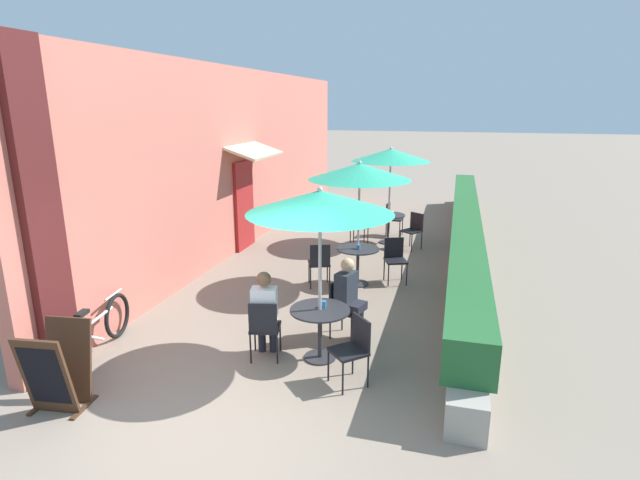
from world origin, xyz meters
The scene contains 24 objects.
ground_plane centered at (0.00, 0.00, 0.00)m, with size 120.00×120.00×0.00m, color gray.
cafe_facade_wall centered at (-2.54, 7.20, 2.09)m, with size 0.98×14.68×4.20m.
planter_hedge centered at (2.75, 7.24, 0.54)m, with size 0.60×13.68×1.01m.
patio_table_near centered at (0.82, 1.78, 0.54)m, with size 0.82×0.82×0.73m.
patio_umbrella_near centered at (0.82, 1.78, 2.19)m, with size 1.91×1.91×2.39m.
cafe_chair_near_left centered at (1.39, 1.29, 0.52)m, with size 0.57×0.57×0.87m.
cafe_chair_near_right centered at (0.96, 2.52, 0.52)m, with size 0.50×0.50×0.87m.
seated_patron_near_right centered at (1.07, 2.49, 0.69)m, with size 0.48×0.42×1.25m.
cafe_chair_near_back centered at (0.11, 1.54, 0.52)m, with size 0.48×0.48×0.87m.
seated_patron_near_back centered at (0.08, 1.65, 0.69)m, with size 0.40×0.46×1.25m.
coffee_cup_near centered at (0.86, 1.87, 0.77)m, with size 0.07×0.07×0.09m.
patio_table_mid centered at (0.75, 4.80, 0.54)m, with size 0.82×0.82×0.73m.
patio_umbrella_mid centered at (0.75, 4.80, 2.19)m, with size 1.91×1.91×2.39m.
cafe_chair_mid_left centered at (0.08, 4.45, 0.52)m, with size 0.52×0.52×0.87m.
cafe_chair_mid_right centered at (1.42, 5.14, 0.52)m, with size 0.52×0.52×0.87m.
coffee_cup_mid centered at (0.77, 4.74, 0.77)m, with size 0.07×0.07×0.09m.
patio_table_far centered at (0.90, 7.95, 0.54)m, with size 0.82×0.82×0.73m.
patio_umbrella_far centered at (0.90, 7.95, 2.19)m, with size 1.91×1.91×2.39m.
cafe_chair_far_left centered at (0.26, 7.56, 0.52)m, with size 0.53×0.53×0.87m.
cafe_chair_far_right centered at (1.56, 7.58, 0.52)m, with size 0.56×0.56×0.87m.
cafe_chair_far_back centered at (0.90, 8.70, 0.52)m, with size 0.43×0.43×0.87m.
coffee_cup_far centered at (1.00, 7.95, 0.77)m, with size 0.07×0.07×0.09m.
bicycle_leaning centered at (-2.20, 1.08, 0.35)m, with size 0.34×1.76×0.77m.
menu_board centered at (-1.76, -0.11, 0.49)m, with size 0.65×0.70×1.00m.
Camera 1 is at (2.47, -4.22, 3.41)m, focal length 28.00 mm.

